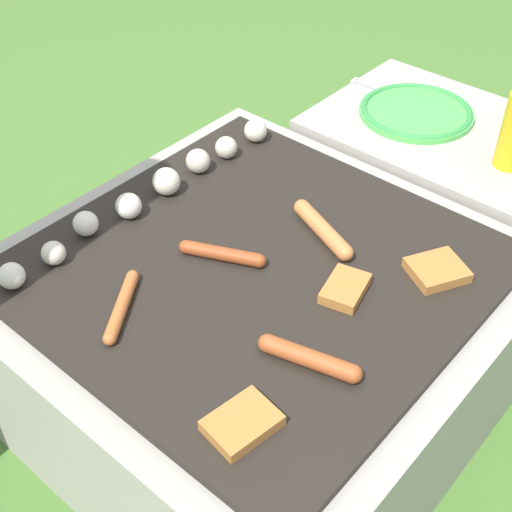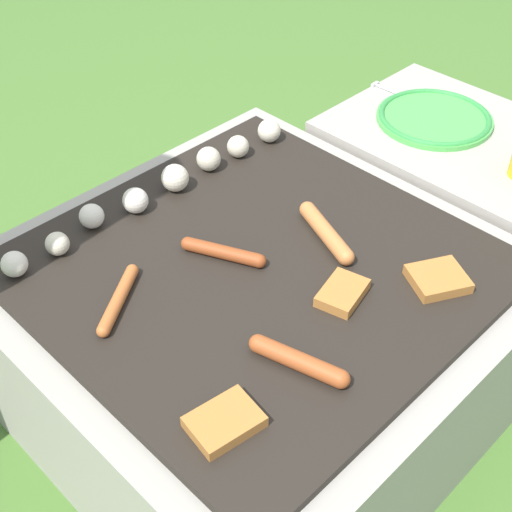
# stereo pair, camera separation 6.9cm
# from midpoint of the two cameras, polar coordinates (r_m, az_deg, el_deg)

# --- Properties ---
(ground_plane) EXTENTS (14.00, 14.00, 0.00)m
(ground_plane) POSITION_cam_midpoint_polar(r_m,az_deg,el_deg) (1.56, -1.29, -11.13)
(ground_plane) COLOR #47702D
(grill) EXTENTS (0.85, 0.85, 0.38)m
(grill) POSITION_cam_midpoint_polar(r_m,az_deg,el_deg) (1.42, -1.40, -6.48)
(grill) COLOR #9E998E
(grill) RESTS_ON ground_plane
(side_ledge) EXTENTS (0.43, 0.59, 0.38)m
(side_ledge) POSITION_cam_midpoint_polar(r_m,az_deg,el_deg) (1.83, 13.00, 4.90)
(side_ledge) COLOR #9E998E
(side_ledge) RESTS_ON ground_plane
(sausage_front_center) EXTENTS (0.07, 0.17, 0.03)m
(sausage_front_center) POSITION_cam_midpoint_polar(r_m,az_deg,el_deg) (1.11, 2.49, -8.22)
(sausage_front_center) COLOR #A34C23
(sausage_front_center) RESTS_ON grill
(sausage_mid_right) EXTENTS (0.09, 0.18, 0.03)m
(sausage_mid_right) POSITION_cam_midpoint_polar(r_m,az_deg,el_deg) (1.34, 3.88, 2.12)
(sausage_mid_right) COLOR #C6753D
(sausage_mid_right) RESTS_ON grill
(sausage_front_left) EXTENTS (0.15, 0.11, 0.02)m
(sausage_front_left) POSITION_cam_midpoint_polar(r_m,az_deg,el_deg) (1.22, -12.31, -3.99)
(sausage_front_left) COLOR #B7602D
(sausage_front_left) RESTS_ON grill
(sausage_back_left) EXTENTS (0.08, 0.15, 0.03)m
(sausage_back_left) POSITION_cam_midpoint_polar(r_m,az_deg,el_deg) (1.29, -4.24, 0.15)
(sausage_back_left) COLOR #93421E
(sausage_back_left) RESTS_ON grill
(bread_slice_center) EXTENTS (0.12, 0.12, 0.02)m
(bread_slice_center) POSITION_cam_midpoint_polar(r_m,az_deg,el_deg) (1.29, 12.81, -1.15)
(bread_slice_center) COLOR #B27033
(bread_slice_center) RESTS_ON grill
(bread_slice_right) EXTENTS (0.11, 0.08, 0.02)m
(bread_slice_right) POSITION_cam_midpoint_polar(r_m,az_deg,el_deg) (1.23, 5.55, -2.65)
(bread_slice_right) COLOR #B27033
(bread_slice_right) RESTS_ON grill
(bread_slice_left) EXTENTS (0.11, 0.09, 0.02)m
(bread_slice_left) POSITION_cam_midpoint_polar(r_m,az_deg,el_deg) (1.04, -3.07, -13.27)
(bread_slice_left) COLOR #B27033
(bread_slice_left) RESTS_ON grill
(mushroom_row) EXTENTS (0.69, 0.07, 0.06)m
(mushroom_row) POSITION_cam_midpoint_polar(r_m,az_deg,el_deg) (1.45, -9.40, 5.34)
(mushroom_row) COLOR silver
(mushroom_row) RESTS_ON grill
(plate_colorful) EXTENTS (0.27, 0.27, 0.02)m
(plate_colorful) POSITION_cam_midpoint_polar(r_m,az_deg,el_deg) (1.75, 11.59, 11.23)
(plate_colorful) COLOR #4CB24C
(plate_colorful) RESTS_ON side_ledge
(fork_utensil) EXTENTS (0.02, 0.17, 0.01)m
(fork_utensil) POSITION_cam_midpoint_polar(r_m,az_deg,el_deg) (1.85, 8.67, 13.04)
(fork_utensil) COLOR silver
(fork_utensil) RESTS_ON side_ledge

